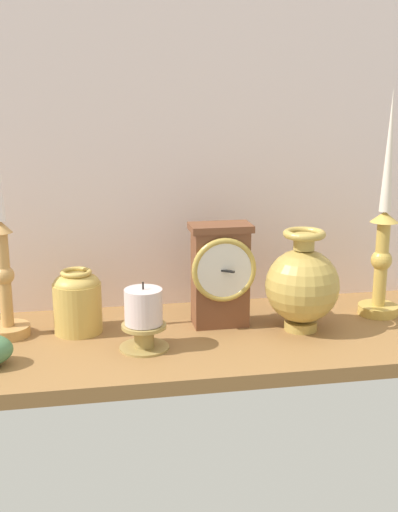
# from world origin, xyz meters

# --- Properties ---
(ground_plane) EXTENTS (1.00, 0.36, 0.02)m
(ground_plane) POSITION_xyz_m (0.00, 0.00, -0.01)
(ground_plane) COLOR olive
(back_wall) EXTENTS (1.20, 0.02, 0.65)m
(back_wall) POSITION_xyz_m (0.00, 0.18, 0.33)
(back_wall) COLOR silver
(back_wall) RESTS_ON ground_plane
(mantel_clock) EXTENTS (0.11, 0.08, 0.18)m
(mantel_clock) POSITION_xyz_m (0.07, 0.04, 0.10)
(mantel_clock) COLOR brown
(mantel_clock) RESTS_ON ground_plane
(candlestick_tall_left) EXTENTS (0.07, 0.07, 0.40)m
(candlestick_tall_left) POSITION_xyz_m (-0.30, 0.05, 0.13)
(candlestick_tall_left) COLOR tan
(candlestick_tall_left) RESTS_ON ground_plane
(candlestick_tall_center) EXTENTS (0.07, 0.07, 0.41)m
(candlestick_tall_center) POSITION_xyz_m (0.37, 0.04, 0.14)
(candlestick_tall_center) COLOR gold
(candlestick_tall_center) RESTS_ON ground_plane
(brass_vase_bulbous) EXTENTS (0.13, 0.13, 0.18)m
(brass_vase_bulbous) POSITION_xyz_m (0.20, -0.01, 0.08)
(brass_vase_bulbous) COLOR #B49445
(brass_vase_bulbous) RESTS_ON ground_plane
(brass_vase_jar) EXTENTS (0.08, 0.08, 0.11)m
(brass_vase_jar) POSITION_xyz_m (-0.18, 0.05, 0.06)
(brass_vase_jar) COLOR tan
(brass_vase_jar) RESTS_ON ground_plane
(pillar_candle_front) EXTENTS (0.08, 0.08, 0.11)m
(pillar_candle_front) POSITION_xyz_m (-0.08, -0.05, 0.05)
(pillar_candle_front) COLOR #A18647
(pillar_candle_front) RESTS_ON ground_plane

